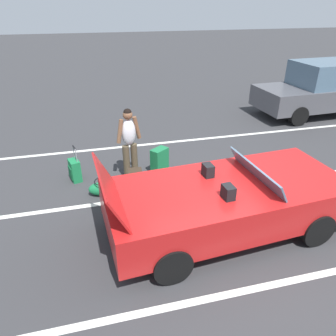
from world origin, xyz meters
The scene contains 11 objects.
ground_plane centered at (0.00, 0.00, 0.00)m, with size 80.00×80.00×0.00m, color #333335.
lot_line_near centered at (0.00, -1.36, 0.00)m, with size 18.00×0.12×0.01m, color silver.
lot_line_mid centered at (0.00, 1.34, 0.00)m, with size 18.00×0.12×0.01m, color silver.
lot_line_far centered at (0.00, 4.04, 0.00)m, with size 18.00×0.12×0.01m, color silver.
convertible_car centered at (0.20, 0.01, 0.59)m, with size 4.30×2.07×1.51m.
suitcase_large_black centered at (-1.41, 1.12, 0.37)m, with size 0.34×0.50×0.74m.
suitcase_medium_bright centered at (-0.65, 2.34, 0.31)m, with size 0.47×0.43×0.62m.
suitcase_small_carryon centered at (-2.60, 2.46, 0.25)m, with size 0.30×0.38×0.83m.
duffel_bag centered at (-2.01, 1.68, 0.16)m, with size 0.66×0.40×0.34m.
traveler_person centered at (-1.35, 2.28, 0.93)m, with size 0.60×0.32×1.65m.
parked_sedan_near centered at (5.84, 5.28, 0.89)m, with size 4.58×2.03×1.82m.
Camera 1 is at (-2.07, -4.12, 3.66)m, focal length 33.66 mm.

